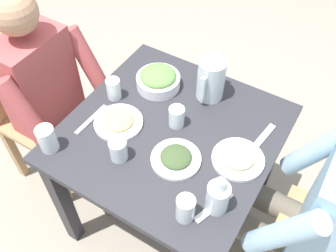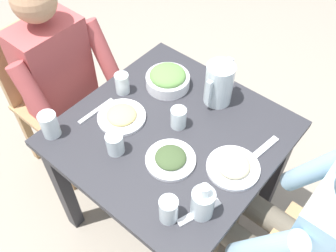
{
  "view_description": "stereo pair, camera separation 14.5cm",
  "coord_description": "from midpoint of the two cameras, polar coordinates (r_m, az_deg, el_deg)",
  "views": [
    {
      "loc": [
        0.83,
        0.49,
        1.89
      ],
      "look_at": [
        0.02,
        -0.0,
        0.76
      ],
      "focal_mm": 39.96,
      "sensor_mm": 36.0,
      "label": 1
    },
    {
      "loc": [
        0.75,
        0.61,
        1.89
      ],
      "look_at": [
        0.02,
        -0.0,
        0.76
      ],
      "focal_mm": 39.96,
      "sensor_mm": 36.0,
      "label": 2
    }
  ],
  "objects": [
    {
      "name": "ground_plane",
      "position": [
        2.12,
        -1.67,
        -13.27
      ],
      "size": [
        8.0,
        8.0,
        0.0
      ],
      "primitive_type": "plane",
      "color": "gray"
    },
    {
      "name": "dining_table",
      "position": [
        1.62,
        -2.13,
        -3.83
      ],
      "size": [
        0.83,
        0.83,
        0.72
      ],
      "color": "#2D2D33",
      "rests_on": "ground_plane"
    },
    {
      "name": "chair_near",
      "position": [
        2.08,
        -21.73,
        3.0
      ],
      "size": [
        0.4,
        0.4,
        0.87
      ],
      "color": "tan",
      "rests_on": "ground_plane"
    },
    {
      "name": "diner_near",
      "position": [
        1.85,
        -18.77,
        3.79
      ],
      "size": [
        0.48,
        0.53,
        1.17
      ],
      "color": "#B24C4C",
      "rests_on": "ground_plane"
    },
    {
      "name": "diner_far",
      "position": [
        1.48,
        17.89,
        -11.85
      ],
      "size": [
        0.48,
        0.53,
        1.17
      ],
      "color": "#9EC6E0",
      "rests_on": "ground_plane"
    },
    {
      "name": "water_pitcher",
      "position": [
        1.6,
        3.98,
        7.04
      ],
      "size": [
        0.16,
        0.12,
        0.19
      ],
      "color": "silver",
      "rests_on": "dining_table"
    },
    {
      "name": "salad_bowl",
      "position": [
        1.67,
        -4.01,
        7.02
      ],
      "size": [
        0.2,
        0.2,
        0.09
      ],
      "color": "white",
      "rests_on": "dining_table"
    },
    {
      "name": "plate_fries",
      "position": [
        1.56,
        -10.24,
        0.56
      ],
      "size": [
        0.2,
        0.2,
        0.04
      ],
      "color": "white",
      "rests_on": "dining_table"
    },
    {
      "name": "plate_dolmas",
      "position": [
        1.42,
        -1.71,
        -5.06
      ],
      "size": [
        0.19,
        0.19,
        0.04
      ],
      "color": "white",
      "rests_on": "dining_table"
    },
    {
      "name": "plate_beans",
      "position": [
        1.43,
        7.83,
        -5.01
      ],
      "size": [
        0.2,
        0.2,
        0.05
      ],
      "color": "white",
      "rests_on": "dining_table"
    },
    {
      "name": "water_glass_center",
      "position": [
        1.27,
        -0.68,
        -12.69
      ],
      "size": [
        0.07,
        0.07,
        0.11
      ],
      "primitive_type": "cylinder",
      "color": "silver",
      "rests_on": "dining_table"
    },
    {
      "name": "water_glass_by_pitcher",
      "position": [
        1.43,
        -10.49,
        -3.77
      ],
      "size": [
        0.07,
        0.07,
        0.09
      ],
      "primitive_type": "cylinder",
      "color": "silver",
      "rests_on": "dining_table"
    },
    {
      "name": "water_glass_near_right",
      "position": [
        1.65,
        -10.83,
        5.47
      ],
      "size": [
        0.06,
        0.06,
        0.1
      ],
      "primitive_type": "cylinder",
      "color": "silver",
      "rests_on": "dining_table"
    },
    {
      "name": "water_glass_far_left",
      "position": [
        1.51,
        -1.43,
        1.28
      ],
      "size": [
        0.06,
        0.06,
        0.09
      ],
      "primitive_type": "cylinder",
      "color": "silver",
      "rests_on": "dining_table"
    },
    {
      "name": "water_glass_near_left",
      "position": [
        1.52,
        -20.59,
        -2.01
      ],
      "size": [
        0.07,
        0.07,
        0.11
      ],
      "primitive_type": "cylinder",
      "color": "silver",
      "rests_on": "dining_table"
    },
    {
      "name": "oil_carafe",
      "position": [
        1.28,
        4.29,
        -11.14
      ],
      "size": [
        0.08,
        0.08,
        0.16
      ],
      "color": "silver",
      "rests_on": "dining_table"
    },
    {
      "name": "fork_near",
      "position": [
        1.33,
        3.85,
        -12.43
      ],
      "size": [
        0.17,
        0.08,
        0.01
      ],
      "primitive_type": "cube",
      "rotation": [
        0.0,
        0.0,
        -0.34
      ],
      "color": "silver",
      "rests_on": "dining_table"
    },
    {
      "name": "knife_near",
      "position": [
        1.6,
        -14.21,
        0.83
      ],
      "size": [
        0.19,
        0.03,
        0.01
      ],
      "primitive_type": "cube",
      "rotation": [
        0.0,
        0.0,
        -0.04
      ],
      "color": "silver",
      "rests_on": "dining_table"
    },
    {
      "name": "fork_far",
      "position": [
        1.52,
        11.6,
        -1.94
      ],
      "size": [
        0.17,
        0.05,
        0.01
      ],
      "primitive_type": "cube",
      "rotation": [
        0.0,
        0.0,
        -0.14
      ],
      "color": "silver",
      "rests_on": "dining_table"
    }
  ]
}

